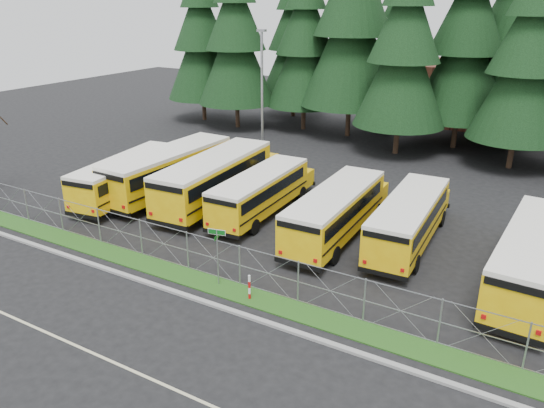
{
  "coord_description": "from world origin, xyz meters",
  "views": [
    {
      "loc": [
        11.03,
        -18.79,
        12.37
      ],
      "look_at": [
        -2.2,
        4.0,
        2.07
      ],
      "focal_mm": 35.0,
      "sensor_mm": 36.0,
      "label": 1
    }
  ],
  "objects": [
    {
      "name": "conifer_11",
      "position": [
        -4.94,
        33.18,
        7.52
      ],
      "size": [
        6.8,
        6.8,
        15.04
      ],
      "primitive_type": null,
      "color": "black",
      "rests_on": "ground"
    },
    {
      "name": "brick_building",
      "position": [
        6.0,
        40.0,
        3.0
      ],
      "size": [
        22.0,
        10.0,
        6.0
      ],
      "primitive_type": "cube",
      "color": "brown",
      "rests_on": "ground"
    },
    {
      "name": "chainlink_fence",
      "position": [
        0.0,
        -1.0,
        1.0
      ],
      "size": [
        44.0,
        0.1,
        2.0
      ],
      "primitive_type": null,
      "color": "#95979E",
      "rests_on": "ground"
    },
    {
      "name": "bus_5",
      "position": [
        0.72,
        6.11,
        1.4
      ],
      "size": [
        2.79,
        10.77,
        2.81
      ],
      "primitive_type": null,
      "rotation": [
        0.0,
        0.0,
        0.02
      ],
      "color": "#E5A707",
      "rests_on": "ground"
    },
    {
      "name": "street_sign",
      "position": [
        -1.83,
        -1.53,
        2.03
      ],
      "size": [
        0.82,
        0.54,
        2.81
      ],
      "color": "#95979E",
      "rests_on": "ground"
    },
    {
      "name": "striped_bollard",
      "position": [
        0.07,
        -1.88,
        0.6
      ],
      "size": [
        0.11,
        0.11,
        1.2
      ],
      "primitive_type": "cylinder",
      "color": "#B20C0C",
      "rests_on": "ground"
    },
    {
      "name": "conifer_0",
      "position": [
        -23.84,
        26.72,
        8.12
      ],
      "size": [
        7.34,
        7.34,
        16.23
      ],
      "primitive_type": null,
      "color": "black",
      "rests_on": "ground"
    },
    {
      "name": "conifer_5",
      "position": [
        2.06,
        28.54,
        8.85
      ],
      "size": [
        8.01,
        8.01,
        17.71
      ],
      "primitive_type": null,
      "color": "black",
      "rests_on": "ground"
    },
    {
      "name": "conifer_12",
      "position": [
        5.24,
        32.33,
        9.6
      ],
      "size": [
        8.68,
        8.68,
        19.21
      ],
      "primitive_type": null,
      "color": "black",
      "rests_on": "ground"
    },
    {
      "name": "ground",
      "position": [
        0.0,
        0.0,
        0.0
      ],
      "size": [
        120.0,
        120.0,
        0.0
      ],
      "primitive_type": "plane",
      "color": "black",
      "rests_on": "ground"
    },
    {
      "name": "bus_0",
      "position": [
        -13.49,
        5.04,
        1.38
      ],
      "size": [
        3.86,
        10.75,
        2.76
      ],
      "primitive_type": null,
      "rotation": [
        0.0,
        0.0,
        0.13
      ],
      "color": "#E5A707",
      "rests_on": "ground"
    },
    {
      "name": "light_standard",
      "position": [
        -10.69,
        17.07,
        5.5
      ],
      "size": [
        0.7,
        0.35,
        10.14
      ],
      "color": "#95979E",
      "rests_on": "ground"
    },
    {
      "name": "conifer_6",
      "position": [
        7.17,
        24.57,
        7.92
      ],
      "size": [
        7.16,
        7.16,
        15.84
      ],
      "primitive_type": null,
      "color": "black",
      "rests_on": "ground"
    },
    {
      "name": "grass_verge",
      "position": [
        0.0,
        -1.7,
        0.03
      ],
      "size": [
        50.0,
        1.4,
        0.06
      ],
      "primitive_type": "cube",
      "color": "#163E11",
      "rests_on": "ground"
    },
    {
      "name": "bus_2",
      "position": [
        -7.95,
        7.09,
        1.57
      ],
      "size": [
        3.58,
        12.12,
        3.14
      ],
      "primitive_type": null,
      "rotation": [
        0.0,
        0.0,
        0.06
      ],
      "color": "#E5A707",
      "rests_on": "ground"
    },
    {
      "name": "bus_3",
      "position": [
        -4.54,
        6.92,
        1.32
      ],
      "size": [
        2.72,
        10.16,
        2.64
      ],
      "primitive_type": null,
      "rotation": [
        0.0,
        0.0,
        0.03
      ],
      "color": "#E5A707",
      "rests_on": "ground"
    },
    {
      "name": "conifer_10",
      "position": [
        -16.44,
        33.22,
        7.93
      ],
      "size": [
        7.17,
        7.17,
        15.86
      ],
      "primitive_type": null,
      "color": "black",
      "rests_on": "ground"
    },
    {
      "name": "bus_1",
      "position": [
        -11.54,
        6.99,
        1.56
      ],
      "size": [
        3.12,
        11.97,
        3.12
      ],
      "primitive_type": null,
      "rotation": [
        0.0,
        0.0,
        -0.03
      ],
      "color": "#E5A707",
      "rests_on": "ground"
    },
    {
      "name": "curb",
      "position": [
        0.0,
        -3.1,
        0.06
      ],
      "size": [
        50.0,
        0.25,
        0.12
      ],
      "primitive_type": "cube",
      "color": "gray",
      "rests_on": "ground"
    },
    {
      "name": "conifer_2",
      "position": [
        -12.62,
        28.2,
        8.07
      ],
      "size": [
        7.29,
        7.29,
        16.13
      ],
      "primitive_type": null,
      "color": "black",
      "rests_on": "ground"
    },
    {
      "name": "conifer_3",
      "position": [
        -7.67,
        27.82,
        10.14
      ],
      "size": [
        9.17,
        9.17,
        20.29
      ],
      "primitive_type": null,
      "color": "black",
      "rests_on": "ground"
    },
    {
      "name": "bus_east",
      "position": [
        10.54,
        5.29,
        1.47
      ],
      "size": [
        3.11,
        11.29,
        2.93
      ],
      "primitive_type": null,
      "rotation": [
        0.0,
        0.0,
        -0.04
      ],
      "color": "#E5A707",
      "rests_on": "ground"
    },
    {
      "name": "conifer_1",
      "position": [
        -18.82,
        25.62,
        8.44
      ],
      "size": [
        7.63,
        7.63,
        16.88
      ],
      "primitive_type": null,
      "color": "black",
      "rests_on": "ground"
    },
    {
      "name": "bus_6",
      "position": [
        4.43,
        7.1,
        1.35
      ],
      "size": [
        2.89,
        10.42,
        2.71
      ],
      "primitive_type": null,
      "rotation": [
        0.0,
        0.0,
        0.04
      ],
      "color": "#E5A707",
      "rests_on": "ground"
    },
    {
      "name": "road_lane_line",
      "position": [
        0.0,
        -8.0,
        0.01
      ],
      "size": [
        50.0,
        0.12,
        0.01
      ],
      "primitive_type": "cube",
      "color": "beige",
      "rests_on": "ground"
    },
    {
      "name": "conifer_4",
      "position": [
        -1.77,
        24.18,
        8.34
      ],
      "size": [
        7.55,
        7.55,
        16.69
      ],
      "primitive_type": null,
      "color": "black",
      "rests_on": "ground"
    }
  ]
}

